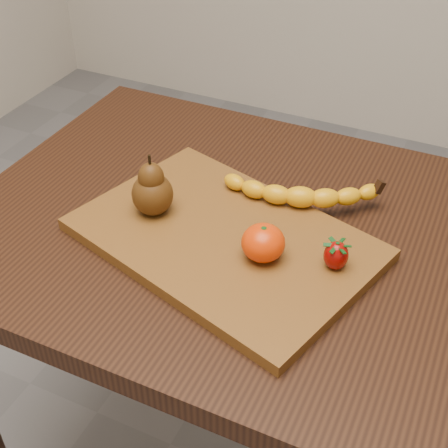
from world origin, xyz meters
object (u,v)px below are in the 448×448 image
at_px(table, 262,273).
at_px(cutting_board, 224,239).
at_px(pear, 152,185).
at_px(mandarin, 263,243).

relative_size(table, cutting_board, 2.22).
bearing_deg(table, pear, -162.20).
xyz_separation_m(table, cutting_board, (-0.04, -0.06, 0.11)).
relative_size(table, pear, 9.55).
height_order(pear, mandarin, pear).
relative_size(table, mandarin, 15.38).
xyz_separation_m(table, pear, (-0.17, -0.06, 0.17)).
distance_m(table, mandarin, 0.17).
xyz_separation_m(cutting_board, mandarin, (0.07, -0.02, 0.04)).
bearing_deg(pear, table, 17.80).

